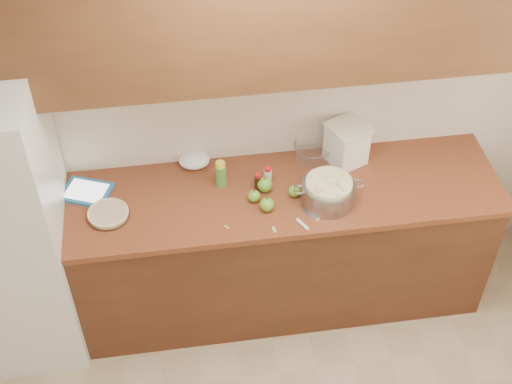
{
  "coord_description": "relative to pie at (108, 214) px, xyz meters",
  "views": [
    {
      "loc": [
        -0.45,
        -1.3,
        3.66
      ],
      "look_at": [
        -0.06,
        1.43,
        0.98
      ],
      "focal_mm": 50.0,
      "sensor_mm": 36.0,
      "label": 1
    }
  ],
  "objects": [
    {
      "name": "vanilla_bottle",
      "position": [
        0.82,
        0.1,
        0.03
      ],
      "size": [
        0.04,
        0.04,
        0.11
      ],
      "rotation": [
        0.0,
        0.0,
        0.35
      ],
      "color": "black",
      "rests_on": "counter_run"
    },
    {
      "name": "apple_left",
      "position": [
        0.78,
        0.01,
        0.02
      ],
      "size": [
        0.07,
        0.07,
        0.08
      ],
      "color": "#65A026",
      "rests_on": "counter_run"
    },
    {
      "name": "upper_cabinets",
      "position": [
        0.85,
        0.21,
        1.01
      ],
      "size": [
        2.6,
        0.34,
        0.7
      ],
      "primitive_type": "cube",
      "color": "brown",
      "rests_on": "room_shell"
    },
    {
      "name": "peel_b",
      "position": [
        0.61,
        -0.17,
        -0.02
      ],
      "size": [
        0.03,
        0.03,
        0.0
      ],
      "primitive_type": "cube",
      "rotation": [
        0.0,
        0.0,
        -0.98
      ],
      "color": "#8AAD54",
      "rests_on": "counter_run"
    },
    {
      "name": "flour_canister",
      "position": [
        1.35,
        0.26,
        0.11
      ],
      "size": [
        0.27,
        0.27,
        0.25
      ],
      "rotation": [
        0.0,
        0.0,
        0.41
      ],
      "color": "white",
      "rests_on": "counter_run"
    },
    {
      "name": "lemon_bottle",
      "position": [
        0.62,
        0.16,
        0.06
      ],
      "size": [
        0.06,
        0.06,
        0.16
      ],
      "rotation": [
        0.0,
        0.0,
        -0.04
      ],
      "color": "#4C8C38",
      "rests_on": "counter_run"
    },
    {
      "name": "mixing_bowl",
      "position": [
        1.17,
        0.32,
        0.03
      ],
      "size": [
        0.23,
        0.23,
        0.08
      ],
      "rotation": [
        0.0,
        0.0,
        0.06
      ],
      "color": "silver",
      "rests_on": "counter_run"
    },
    {
      "name": "counter_run",
      "position": [
        0.85,
        0.06,
        -0.48
      ],
      "size": [
        2.64,
        0.68,
        0.92
      ],
      "color": "#562B18",
      "rests_on": "ground"
    },
    {
      "name": "tablet",
      "position": [
        -0.12,
        0.2,
        -0.01
      ],
      "size": [
        0.31,
        0.28,
        0.02
      ],
      "rotation": [
        0.0,
        0.0,
        -0.39
      ],
      "color": "#206A9D",
      "rests_on": "counter_run"
    },
    {
      "name": "cinnamon_shaker",
      "position": [
        0.88,
        0.13,
        0.04
      ],
      "size": [
        0.05,
        0.05,
        0.11
      ],
      "rotation": [
        0.0,
        0.0,
        0.12
      ],
      "color": "beige",
      "rests_on": "counter_run"
    },
    {
      "name": "apple_center",
      "position": [
        0.85,
        0.08,
        0.02
      ],
      "size": [
        0.09,
        0.09,
        0.1
      ],
      "color": "#65A026",
      "rests_on": "counter_run"
    },
    {
      "name": "peel_a",
      "position": [
        0.86,
        -0.22,
        -0.02
      ],
      "size": [
        0.02,
        0.04,
        0.0
      ],
      "primitive_type": "cube",
      "rotation": [
        0.0,
        0.0,
        1.73
      ],
      "color": "#8AAD54",
      "rests_on": "counter_run"
    },
    {
      "name": "paring_knife",
      "position": [
        1.02,
        -0.2,
        -0.01
      ],
      "size": [
        0.11,
        0.18,
        0.02
      ],
      "rotation": [
        0.0,
        0.0,
        0.5
      ],
      "color": "gray",
      "rests_on": "counter_run"
    },
    {
      "name": "colander",
      "position": [
        1.18,
        -0.05,
        0.05
      ],
      "size": [
        0.39,
        0.29,
        0.14
      ],
      "rotation": [
        0.0,
        0.0,
        -0.33
      ],
      "color": "gray",
      "rests_on": "counter_run"
    },
    {
      "name": "apple_front",
      "position": [
        0.84,
        -0.07,
        0.02
      ],
      "size": [
        0.08,
        0.08,
        0.09
      ],
      "color": "#65A026",
      "rests_on": "counter_run"
    },
    {
      "name": "apple_extra",
      "position": [
        1.01,
        0.01,
        0.02
      ],
      "size": [
        0.07,
        0.07,
        0.08
      ],
      "color": "#65A026",
      "rests_on": "counter_run"
    },
    {
      "name": "peel_c",
      "position": [
        1.1,
        -0.18,
        -0.02
      ],
      "size": [
        0.04,
        0.04,
        0.0
      ],
      "primitive_type": "cube",
      "rotation": [
        0.0,
        0.0,
        -2.26
      ],
      "color": "#8AAD54",
      "rests_on": "counter_run"
    },
    {
      "name": "paper_towel",
      "position": [
        0.49,
        0.34,
        0.02
      ],
      "size": [
        0.22,
        0.21,
        0.07
      ],
      "primitive_type": "ellipsoid",
      "rotation": [
        0.0,
        0.0,
        -0.42
      ],
      "color": "white",
      "rests_on": "counter_run"
    },
    {
      "name": "pie",
      "position": [
        0.0,
        0.0,
        0.0
      ],
      "size": [
        0.23,
        0.23,
        0.04
      ],
      "rotation": [
        0.0,
        0.0,
        0.32
      ],
      "color": "silver",
      "rests_on": "counter_run"
    }
  ]
}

